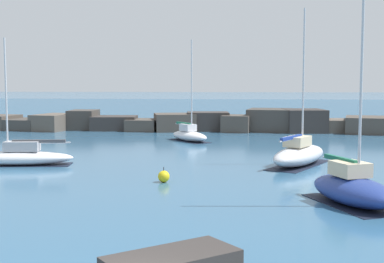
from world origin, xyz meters
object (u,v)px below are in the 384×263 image
(sailboat_moored_0, at_px, (17,156))
(mooring_buoy_orange_near, at_px, (164,176))
(sailboat_moored_5, at_px, (189,135))
(sailboat_moored_4, at_px, (353,188))
(sailboat_moored_3, at_px, (299,154))

(sailboat_moored_0, distance_m, mooring_buoy_orange_near, 11.65)
(sailboat_moored_5, bearing_deg, sailboat_moored_4, -68.37)
(sailboat_moored_0, bearing_deg, sailboat_moored_3, 5.39)
(sailboat_moored_0, distance_m, sailboat_moored_4, 21.79)
(sailboat_moored_0, relative_size, mooring_buoy_orange_near, 9.86)
(sailboat_moored_4, distance_m, mooring_buoy_orange_near, 10.15)
(sailboat_moored_5, bearing_deg, mooring_buoy_orange_near, -87.83)
(sailboat_moored_0, distance_m, sailboat_moored_5, 18.35)
(sailboat_moored_4, distance_m, sailboat_moored_5, 26.94)
(sailboat_moored_5, relative_size, mooring_buoy_orange_near, 11.07)
(sailboat_moored_3, height_order, sailboat_moored_4, sailboat_moored_4)
(sailboat_moored_0, height_order, sailboat_moored_4, sailboat_moored_4)
(sailboat_moored_5, distance_m, mooring_buoy_orange_near, 20.68)
(sailboat_moored_4, xyz_separation_m, sailboat_moored_5, (-9.93, 25.04, -0.14))
(sailboat_moored_4, bearing_deg, mooring_buoy_orange_near, 154.40)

